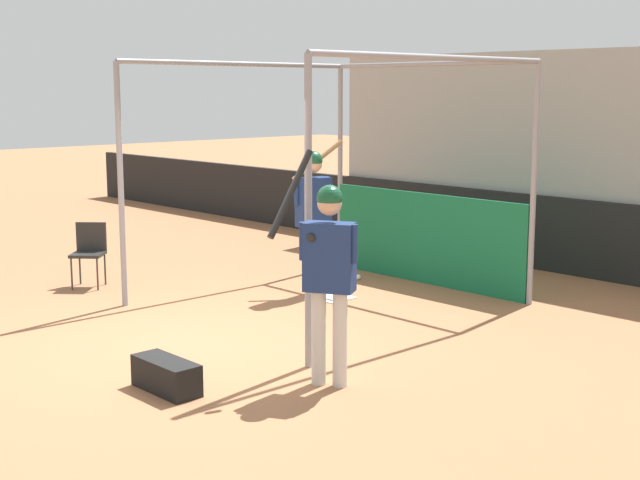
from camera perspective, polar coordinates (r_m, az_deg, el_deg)
ground_plane at (r=9.16m, az=-8.35°, el=-6.83°), size 60.00×60.00×0.00m
outfield_wall at (r=13.31m, az=13.30°, el=0.55°), size 24.00×0.12×1.07m
bleacher_section at (r=14.95m, az=17.87°, el=5.30°), size 7.60×4.00×3.15m
batting_cage at (r=11.35m, az=4.48°, el=3.00°), size 3.36×3.70×2.93m
home_plate at (r=11.15m, az=0.81°, el=-3.70°), size 0.44×0.44×0.02m
player_batter at (r=11.21m, az=-0.41°, el=2.08°), size 0.53×0.89×1.94m
player_waiting at (r=7.69m, az=0.53°, el=-1.64°), size 0.63×0.65×2.06m
folding_chair at (r=12.13m, az=-14.54°, el=-0.47°), size 0.57×0.57×0.84m
equipment_bag at (r=7.89m, az=-9.81°, el=-8.53°), size 0.70×0.28×0.28m
baseball at (r=12.22m, az=2.46°, el=-2.38°), size 0.07×0.07×0.07m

